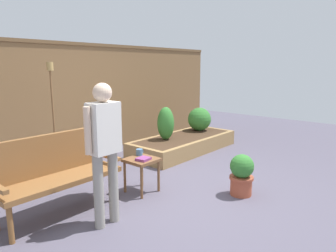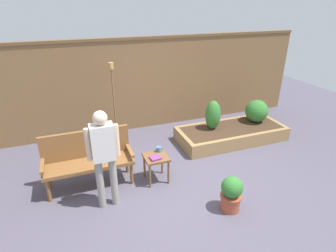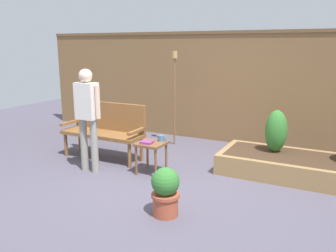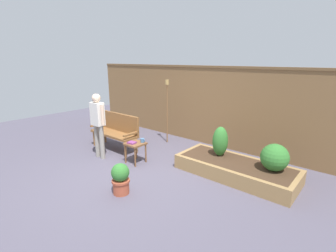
% 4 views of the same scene
% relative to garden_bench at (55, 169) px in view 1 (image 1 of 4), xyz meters
% --- Properties ---
extents(ground_plane, '(14.00, 14.00, 0.00)m').
position_rel_garden_bench_xyz_m(ground_plane, '(1.39, -0.67, -0.54)').
color(ground_plane, '#514C5B').
extents(fence_back, '(8.40, 0.14, 2.16)m').
position_rel_garden_bench_xyz_m(fence_back, '(1.39, 1.93, 0.55)').
color(fence_back, brown).
rests_on(fence_back, ground_plane).
extents(garden_bench, '(1.44, 0.48, 0.94)m').
position_rel_garden_bench_xyz_m(garden_bench, '(0.00, 0.00, 0.00)').
color(garden_bench, brown).
rests_on(garden_bench, ground_plane).
extents(side_table, '(0.40, 0.40, 0.48)m').
position_rel_garden_bench_xyz_m(side_table, '(1.09, -0.33, -0.15)').
color(side_table, brown).
rests_on(side_table, ground_plane).
extents(cup_on_table, '(0.13, 0.09, 0.09)m').
position_rel_garden_bench_xyz_m(cup_on_table, '(1.18, -0.19, -0.02)').
color(cup_on_table, teal).
rests_on(cup_on_table, side_table).
extents(book_on_table, '(0.19, 0.18, 0.03)m').
position_rel_garden_bench_xyz_m(book_on_table, '(1.05, -0.40, -0.05)').
color(book_on_table, '#7F3875').
rests_on(book_on_table, side_table).
extents(potted_boxwood, '(0.32, 0.32, 0.57)m').
position_rel_garden_bench_xyz_m(potted_boxwood, '(1.90, -1.42, -0.25)').
color(potted_boxwood, '#A84C33').
rests_on(potted_boxwood, ground_plane).
extents(raised_planter_bed, '(2.40, 1.00, 0.30)m').
position_rel_garden_bench_xyz_m(raised_planter_bed, '(3.14, 0.54, -0.39)').
color(raised_planter_bed, '#997547').
rests_on(raised_planter_bed, ground_plane).
extents(shrub_near_bench, '(0.33, 0.33, 0.64)m').
position_rel_garden_bench_xyz_m(shrub_near_bench, '(2.71, 0.65, 0.08)').
color(shrub_near_bench, brown).
rests_on(shrub_near_bench, raised_planter_bed).
extents(shrub_far_corner, '(0.52, 0.52, 0.52)m').
position_rel_garden_bench_xyz_m(shrub_far_corner, '(3.85, 0.65, 0.01)').
color(shrub_far_corner, brown).
rests_on(shrub_far_corner, raised_planter_bed).
extents(tiki_torch, '(0.10, 0.10, 1.79)m').
position_rel_garden_bench_xyz_m(tiki_torch, '(0.70, 1.24, 0.67)').
color(tiki_torch, brown).
rests_on(tiki_torch, ground_plane).
extents(person_by_bench, '(0.47, 0.20, 1.56)m').
position_rel_garden_bench_xyz_m(person_by_bench, '(0.20, -0.68, 0.39)').
color(person_by_bench, gray).
rests_on(person_by_bench, ground_plane).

